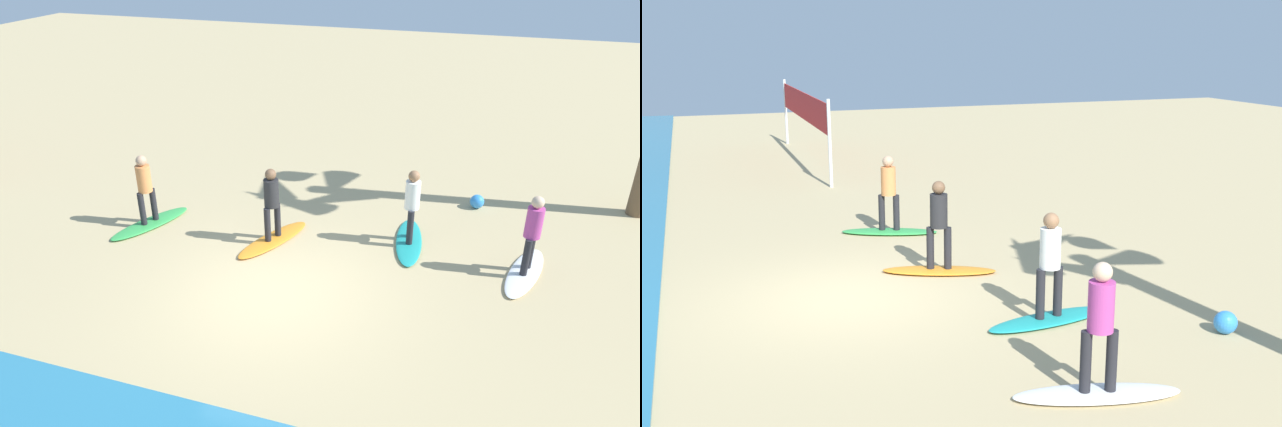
% 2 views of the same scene
% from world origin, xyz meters
% --- Properties ---
extents(ground_plane, '(60.00, 60.00, 0.00)m').
position_xyz_m(ground_plane, '(0.00, 0.00, 0.00)').
color(ground_plane, tan).
extents(surfboard_white, '(1.05, 2.17, 0.09)m').
position_xyz_m(surfboard_white, '(-4.54, -2.12, 0.04)').
color(surfboard_white, white).
rests_on(surfboard_white, ground).
extents(surfer_white, '(0.32, 0.45, 1.64)m').
position_xyz_m(surfer_white, '(-4.54, -2.12, 1.04)').
color(surfer_white, '#232328').
rests_on(surfer_white, surfboard_white).
extents(surfboard_teal, '(0.86, 2.16, 0.09)m').
position_xyz_m(surfboard_teal, '(-2.11, -2.64, 0.04)').
color(surfboard_teal, teal).
rests_on(surfboard_teal, ground).
extents(surfer_teal, '(0.32, 0.46, 1.64)m').
position_xyz_m(surfer_teal, '(-2.11, -2.64, 1.04)').
color(surfer_teal, '#232328').
rests_on(surfer_teal, surfboard_teal).
extents(surfboard_orange, '(1.28, 2.16, 0.09)m').
position_xyz_m(surfboard_orange, '(0.77, -1.82, 0.04)').
color(surfboard_orange, orange).
rests_on(surfboard_orange, ground).
extents(surfer_orange, '(0.32, 0.44, 1.64)m').
position_xyz_m(surfer_orange, '(0.77, -1.82, 1.04)').
color(surfer_orange, '#232328').
rests_on(surfer_orange, surfboard_orange).
extents(surfboard_green, '(1.28, 2.16, 0.09)m').
position_xyz_m(surfboard_green, '(3.79, -1.66, 0.04)').
color(surfboard_green, green).
rests_on(surfboard_green, ground).
extents(surfer_green, '(0.32, 0.44, 1.64)m').
position_xyz_m(surfer_green, '(3.79, -1.66, 1.04)').
color(surfer_green, '#232328').
rests_on(surfer_green, surfboard_green).
extents(volleyball_net, '(9.10, 0.19, 2.50)m').
position_xyz_m(volleyball_net, '(13.75, -1.33, 1.79)').
color(volleyball_net, silver).
rests_on(volleyball_net, ground).
extents(beach_ball, '(0.34, 0.34, 0.34)m').
position_xyz_m(beach_ball, '(-3.39, -4.91, 0.17)').
color(beach_ball, '#338CE5').
rests_on(beach_ball, ground).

